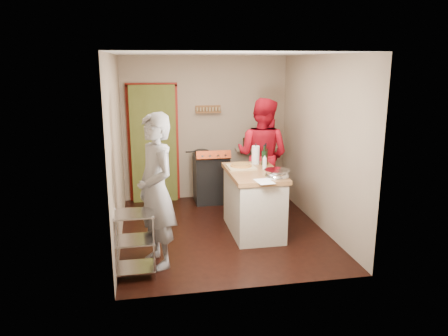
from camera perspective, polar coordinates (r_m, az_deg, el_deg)
The scene contains 10 objects.
floor at distance 6.69m, azimuth -0.17°, elevation -8.14°, with size 3.50×3.50×0.00m, color black.
back_wall at distance 8.02m, azimuth -7.01°, elevation 3.88°, with size 3.00×0.44×2.60m.
left_wall at distance 6.23m, azimuth -13.88°, elevation 2.29°, with size 0.04×3.50×2.60m, color gray.
right_wall at distance 6.75m, azimuth 12.47°, elevation 3.23°, with size 0.04×3.50×2.60m, color gray.
ceiling at distance 6.21m, azimuth -0.18°, elevation 14.81°, with size 3.00×3.50×0.02m, color white.
stove at distance 7.89m, azimuth -1.70°, elevation -1.26°, with size 0.60×0.63×1.00m.
wire_shelving at distance 5.32m, azimuth -11.60°, elevation -9.31°, with size 0.48×0.40×0.80m.
island at distance 6.49m, azimuth 3.92°, elevation -4.20°, with size 0.76×1.37×1.25m.
person_stripe at distance 5.38m, azimuth -8.86°, elevation -3.02°, with size 0.70×0.46×1.92m, color #A1A1A5.
person_red at distance 7.37m, azimuth 4.99°, elevation 1.67°, with size 0.93×0.72×1.91m, color #A90B1A.
Camera 1 is at (-1.12, -6.10, 2.51)m, focal length 35.00 mm.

